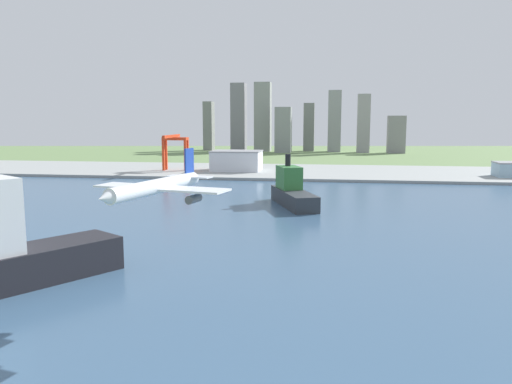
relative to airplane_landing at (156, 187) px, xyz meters
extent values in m
plane|color=#64814E|center=(6.05, 180.56, -34.89)|extent=(2400.00, 2400.00, 0.00)
cube|color=#385675|center=(6.05, 120.56, -34.81)|extent=(840.00, 360.00, 0.15)
cube|color=#949997|center=(6.05, 370.56, -33.64)|extent=(840.00, 140.00, 2.50)
cylinder|color=silver|center=(0.04, 0.17, 0.13)|extent=(12.45, 37.70, 3.86)
cone|color=silver|center=(-4.66, -19.74, 0.13)|extent=(4.54, 4.97, 3.66)
cube|color=silver|center=(0.47, 2.01, -0.45)|extent=(37.52, 16.51, 0.50)
cube|color=#193899|center=(3.95, 16.73, 4.37)|extent=(1.53, 4.53, 9.25)
cube|color=silver|center=(3.95, 16.73, 0.90)|extent=(13.78, 7.08, 0.36)
cylinder|color=#4C4F54|center=(10.18, -1.45, -2.57)|extent=(3.28, 5.64, 2.12)
cylinder|color=#4C4F54|center=(-9.76, 3.26, -2.57)|extent=(3.28, 5.64, 2.12)
cube|color=black|center=(-55.25, 14.37, -29.02)|extent=(55.98, 72.31, 11.42)
cube|color=#2D3338|center=(21.75, 178.99, -30.12)|extent=(33.42, 58.34, 9.22)
cube|color=#337238|center=(17.94, 189.09, -18.59)|extent=(18.43, 23.41, 13.84)
cylinder|color=black|center=(16.94, 191.76, -7.98)|extent=(3.42, 3.42, 7.38)
cube|color=red|center=(-118.38, 350.55, -17.65)|extent=(2.20, 2.20, 29.46)
cube|color=red|center=(-96.33, 350.55, -17.65)|extent=(2.20, 2.20, 29.46)
cube|color=red|center=(-118.38, 358.55, -17.65)|extent=(2.20, 2.20, 29.46)
cube|color=red|center=(-96.33, 358.55, -17.65)|extent=(2.20, 2.20, 29.46)
cube|color=red|center=(-107.35, 354.55, -1.52)|extent=(24.45, 10.00, 2.80)
cube|color=red|center=(-107.35, 342.80, 1.28)|extent=(2.60, 47.00, 2.60)
cube|color=silver|center=(-47.85, 361.29, -23.26)|extent=(46.67, 34.55, 18.24)
cube|color=gray|center=(-47.85, 361.29, -13.54)|extent=(47.60, 35.24, 1.20)
cube|color=slate|center=(-164.21, 721.36, 5.99)|extent=(15.20, 22.63, 81.76)
cube|color=slate|center=(-110.83, 712.10, 20.64)|extent=(23.51, 25.40, 111.04)
cube|color=gray|center=(-69.29, 704.25, 20.85)|extent=(26.04, 24.18, 111.47)
cube|color=gray|center=(-33.11, 678.95, 0.67)|extent=(25.00, 27.89, 71.12)
cube|color=slate|center=(5.35, 717.87, 4.34)|extent=(17.35, 14.76, 78.45)
cube|color=gray|center=(46.65, 709.79, 14.10)|extent=(20.63, 25.54, 97.97)
cube|color=gray|center=(91.69, 694.07, 10.69)|extent=(19.29, 20.81, 91.16)
cube|color=gray|center=(141.64, 688.92, -6.05)|extent=(26.56, 21.73, 57.68)
camera|label=1|loc=(44.21, -122.48, 17.11)|focal=35.51mm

